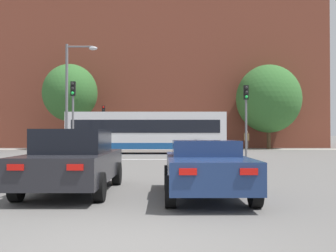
{
  "coord_description": "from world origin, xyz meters",
  "views": [
    {
      "loc": [
        0.69,
        -5.4,
        1.49
      ],
      "look_at": [
        0.63,
        21.66,
        1.92
      ],
      "focal_mm": 45.0,
      "sensor_mm": 36.0,
      "label": 1
    }
  ],
  "objects_px": {
    "car_roadster_right": "(207,168)",
    "pedestrian_waiting": "(248,139)",
    "street_lamp_junction": "(73,88)",
    "pedestrian_walking_east": "(138,138)",
    "traffic_light_near_left": "(74,107)",
    "bus_crossing_lead": "(147,132)",
    "traffic_light_near_right": "(247,109)",
    "car_saloon_left": "(75,160)",
    "traffic_light_far_left": "(104,120)"
  },
  "relations": [
    {
      "from": "car_saloon_left",
      "to": "traffic_light_near_right",
      "type": "bearing_deg",
      "value": 62.68
    },
    {
      "from": "car_roadster_right",
      "to": "bus_crossing_lead",
      "type": "relative_size",
      "value": 0.39
    },
    {
      "from": "traffic_light_near_left",
      "to": "pedestrian_waiting",
      "type": "relative_size",
      "value": 2.62
    },
    {
      "from": "pedestrian_waiting",
      "to": "car_roadster_right",
      "type": "bearing_deg",
      "value": -68.21
    },
    {
      "from": "street_lamp_junction",
      "to": "pedestrian_waiting",
      "type": "relative_size",
      "value": 4.05
    },
    {
      "from": "pedestrian_waiting",
      "to": "pedestrian_walking_east",
      "type": "bearing_deg",
      "value": -146.73
    },
    {
      "from": "traffic_light_near_left",
      "to": "pedestrian_walking_east",
      "type": "bearing_deg",
      "value": 79.48
    },
    {
      "from": "car_saloon_left",
      "to": "car_roadster_right",
      "type": "relative_size",
      "value": 1.12
    },
    {
      "from": "car_roadster_right",
      "to": "traffic_light_near_left",
      "type": "bearing_deg",
      "value": 113.53
    },
    {
      "from": "car_roadster_right",
      "to": "pedestrian_waiting",
      "type": "distance_m",
      "value": 28.1
    },
    {
      "from": "car_roadster_right",
      "to": "traffic_light_near_left",
      "type": "height_order",
      "value": "traffic_light_near_left"
    },
    {
      "from": "traffic_light_far_left",
      "to": "traffic_light_near_left",
      "type": "bearing_deg",
      "value": -88.44
    },
    {
      "from": "car_roadster_right",
      "to": "pedestrian_walking_east",
      "type": "relative_size",
      "value": 2.52
    },
    {
      "from": "car_roadster_right",
      "to": "traffic_light_far_left",
      "type": "bearing_deg",
      "value": 102.83
    },
    {
      "from": "traffic_light_near_right",
      "to": "car_saloon_left",
      "type": "bearing_deg",
      "value": -117.52
    },
    {
      "from": "car_roadster_right",
      "to": "pedestrian_walking_east",
      "type": "xyz_separation_m",
      "value": [
        -3.59,
        27.61,
        0.34
      ]
    },
    {
      "from": "street_lamp_junction",
      "to": "pedestrian_waiting",
      "type": "bearing_deg",
      "value": 44.41
    },
    {
      "from": "bus_crossing_lead",
      "to": "pedestrian_walking_east",
      "type": "distance_m",
      "value": 7.41
    },
    {
      "from": "traffic_light_near_left",
      "to": "pedestrian_waiting",
      "type": "xyz_separation_m",
      "value": [
        12.25,
        13.71,
        -1.94
      ]
    },
    {
      "from": "traffic_light_far_left",
      "to": "pedestrian_waiting",
      "type": "height_order",
      "value": "traffic_light_far_left"
    },
    {
      "from": "bus_crossing_lead",
      "to": "traffic_light_near_right",
      "type": "height_order",
      "value": "traffic_light_near_right"
    },
    {
      "from": "car_roadster_right",
      "to": "traffic_light_far_left",
      "type": "distance_m",
      "value": 28.03
    },
    {
      "from": "street_lamp_junction",
      "to": "pedestrian_waiting",
      "type": "height_order",
      "value": "street_lamp_junction"
    },
    {
      "from": "traffic_light_near_left",
      "to": "pedestrian_walking_east",
      "type": "height_order",
      "value": "traffic_light_near_left"
    },
    {
      "from": "traffic_light_near_left",
      "to": "car_roadster_right",
      "type": "bearing_deg",
      "value": -65.78
    },
    {
      "from": "traffic_light_near_left",
      "to": "pedestrian_waiting",
      "type": "distance_m",
      "value": 18.49
    },
    {
      "from": "car_saloon_left",
      "to": "traffic_light_near_right",
      "type": "height_order",
      "value": "traffic_light_near_right"
    },
    {
      "from": "street_lamp_junction",
      "to": "traffic_light_near_left",
      "type": "bearing_deg",
      "value": -75.28
    },
    {
      "from": "car_roadster_right",
      "to": "traffic_light_near_right",
      "type": "height_order",
      "value": "traffic_light_near_right"
    },
    {
      "from": "pedestrian_waiting",
      "to": "pedestrian_walking_east",
      "type": "relative_size",
      "value": 0.96
    },
    {
      "from": "street_lamp_junction",
      "to": "car_saloon_left",
      "type": "bearing_deg",
      "value": -76.95
    },
    {
      "from": "traffic_light_near_right",
      "to": "pedestrian_waiting",
      "type": "relative_size",
      "value": 2.49
    },
    {
      "from": "bus_crossing_lead",
      "to": "traffic_light_near_right",
      "type": "xyz_separation_m",
      "value": [
        5.89,
        -6.58,
        1.22
      ]
    },
    {
      "from": "pedestrian_walking_east",
      "to": "street_lamp_junction",
      "type": "bearing_deg",
      "value": 130.26
    },
    {
      "from": "traffic_light_near_right",
      "to": "traffic_light_near_left",
      "type": "xyz_separation_m",
      "value": [
        -9.66,
        -0.01,
        0.13
      ]
    },
    {
      "from": "bus_crossing_lead",
      "to": "traffic_light_near_right",
      "type": "relative_size",
      "value": 2.69
    },
    {
      "from": "traffic_light_near_left",
      "to": "street_lamp_junction",
      "type": "xyz_separation_m",
      "value": [
        -0.36,
        1.37,
        1.21
      ]
    },
    {
      "from": "traffic_light_near_left",
      "to": "pedestrian_walking_east",
      "type": "relative_size",
      "value": 2.51
    },
    {
      "from": "car_roadster_right",
      "to": "pedestrian_waiting",
      "type": "relative_size",
      "value": 2.62
    },
    {
      "from": "car_saloon_left",
      "to": "traffic_light_far_left",
      "type": "height_order",
      "value": "traffic_light_far_left"
    },
    {
      "from": "street_lamp_junction",
      "to": "pedestrian_walking_east",
      "type": "height_order",
      "value": "street_lamp_junction"
    },
    {
      "from": "car_roadster_right",
      "to": "car_saloon_left",
      "type": "bearing_deg",
      "value": 164.68
    },
    {
      "from": "traffic_light_near_left",
      "to": "pedestrian_waiting",
      "type": "height_order",
      "value": "traffic_light_near_left"
    },
    {
      "from": "car_saloon_left",
      "to": "pedestrian_walking_east",
      "type": "xyz_separation_m",
      "value": [
        -0.36,
        26.76,
        0.23
      ]
    },
    {
      "from": "car_roadster_right",
      "to": "pedestrian_waiting",
      "type": "bearing_deg",
      "value": 76.82
    },
    {
      "from": "car_roadster_right",
      "to": "pedestrian_waiting",
      "type": "xyz_separation_m",
      "value": [
        6.07,
        27.44,
        0.29
      ]
    },
    {
      "from": "traffic_light_near_right",
      "to": "street_lamp_junction",
      "type": "distance_m",
      "value": 10.19
    },
    {
      "from": "traffic_light_near_right",
      "to": "bus_crossing_lead",
      "type": "bearing_deg",
      "value": 131.83
    },
    {
      "from": "car_saloon_left",
      "to": "traffic_light_near_left",
      "type": "height_order",
      "value": "traffic_light_near_left"
    },
    {
      "from": "traffic_light_near_right",
      "to": "pedestrian_waiting",
      "type": "xyz_separation_m",
      "value": [
        2.59,
        13.71,
        -1.81
      ]
    }
  ]
}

